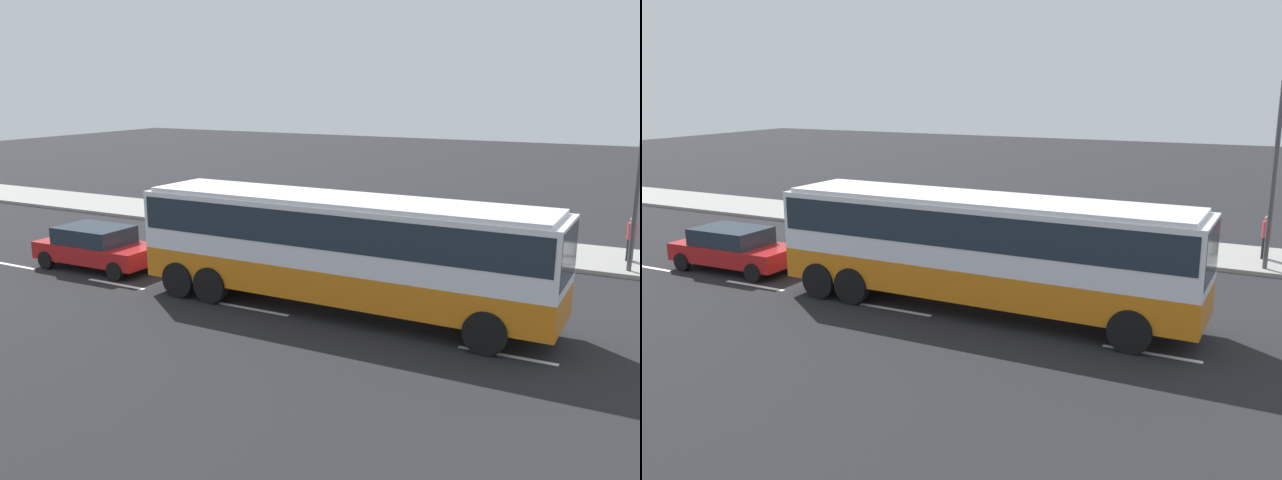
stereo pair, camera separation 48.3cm
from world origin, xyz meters
The scene contains 7 objects.
ground_plane centered at (0.00, 0.00, 0.00)m, with size 120.00×120.00×0.00m, color black.
sidewalk_curb centered at (0.00, 8.66, 0.07)m, with size 80.00×4.00×0.15m, color gray.
lane_centreline centered at (1.91, -1.85, 0.00)m, with size 46.42×0.16×0.01m.
coach_bus centered at (0.41, -0.79, 2.07)m, with size 12.28×2.76×3.32m.
car_red_compact centered at (-9.20, -0.66, 0.79)m, with size 4.55×2.06×1.50m.
pedestrian_near_curb centered at (-0.47, 8.36, 1.17)m, with size 0.32×0.32×1.76m.
pedestrian_at_crossing centered at (7.39, 8.68, 1.07)m, with size 0.32×0.32×1.60m.
Camera 1 is at (8.60, -17.40, 6.41)m, focal length 37.91 mm.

